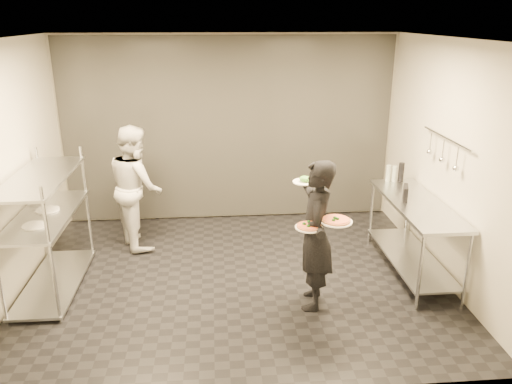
{
  "coord_description": "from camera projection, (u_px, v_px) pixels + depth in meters",
  "views": [
    {
      "loc": [
        -0.22,
        -5.4,
        3.03
      ],
      "look_at": [
        0.24,
        0.02,
        1.1
      ],
      "focal_mm": 35.0,
      "sensor_mm": 36.0,
      "label": 1
    }
  ],
  "objects": [
    {
      "name": "room_shell",
      "position": [
        231.0,
        143.0,
        6.74
      ],
      "size": [
        5.0,
        4.0,
        2.8
      ],
      "color": "black",
      "rests_on": "ground"
    },
    {
      "name": "pass_rack",
      "position": [
        47.0,
        226.0,
        5.67
      ],
      "size": [
        0.6,
        1.6,
        1.5
      ],
      "color": "silver",
      "rests_on": "ground"
    },
    {
      "name": "prep_counter",
      "position": [
        415.0,
        225.0,
        6.06
      ],
      "size": [
        0.6,
        1.8,
        0.92
      ],
      "color": "silver",
      "rests_on": "ground"
    },
    {
      "name": "utensil_rail",
      "position": [
        444.0,
        151.0,
        5.78
      ],
      "size": [
        0.07,
        1.2,
        0.31
      ],
      "color": "silver",
      "rests_on": "room_shell"
    },
    {
      "name": "waiter",
      "position": [
        315.0,
        236.0,
        5.28
      ],
      "size": [
        0.5,
        0.67,
        1.65
      ],
      "primitive_type": "imported",
      "rotation": [
        0.0,
        0.0,
        -1.76
      ],
      "color": "black",
      "rests_on": "ground"
    },
    {
      "name": "chef",
      "position": [
        136.0,
        187.0,
        6.75
      ],
      "size": [
        0.91,
        1.0,
        1.68
      ],
      "primitive_type": "imported",
      "rotation": [
        0.0,
        0.0,
        1.98
      ],
      "color": "silver",
      "rests_on": "ground"
    },
    {
      "name": "pizza_plate_near",
      "position": [
        309.0,
        226.0,
        5.01
      ],
      "size": [
        0.28,
        0.28,
        0.05
      ],
      "color": "white",
      "rests_on": "waiter"
    },
    {
      "name": "pizza_plate_far",
      "position": [
        336.0,
        220.0,
        5.0
      ],
      "size": [
        0.33,
        0.33,
        0.05
      ],
      "color": "white",
      "rests_on": "waiter"
    },
    {
      "name": "salad_plate",
      "position": [
        305.0,
        180.0,
        5.38
      ],
      "size": [
        0.26,
        0.26,
        0.07
      ],
      "color": "white",
      "rests_on": "waiter"
    },
    {
      "name": "pos_monitor",
      "position": [
        405.0,
        193.0,
        6.01
      ],
      "size": [
        0.13,
        0.25,
        0.18
      ],
      "primitive_type": "cube",
      "rotation": [
        0.0,
        0.0,
        -0.34
      ],
      "color": "black",
      "rests_on": "prep_counter"
    },
    {
      "name": "bottle_green",
      "position": [
        388.0,
        173.0,
        6.67
      ],
      "size": [
        0.06,
        0.06,
        0.23
      ],
      "primitive_type": "cylinder",
      "color": "gray",
      "rests_on": "prep_counter"
    },
    {
      "name": "bottle_clear",
      "position": [
        394.0,
        174.0,
        6.68
      ],
      "size": [
        0.06,
        0.06,
        0.21
      ],
      "primitive_type": "cylinder",
      "color": "gray",
      "rests_on": "prep_counter"
    },
    {
      "name": "bottle_dark",
      "position": [
        401.0,
        172.0,
        6.68
      ],
      "size": [
        0.07,
        0.07,
        0.25
      ],
      "primitive_type": "cylinder",
      "color": "black",
      "rests_on": "prep_counter"
    }
  ]
}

